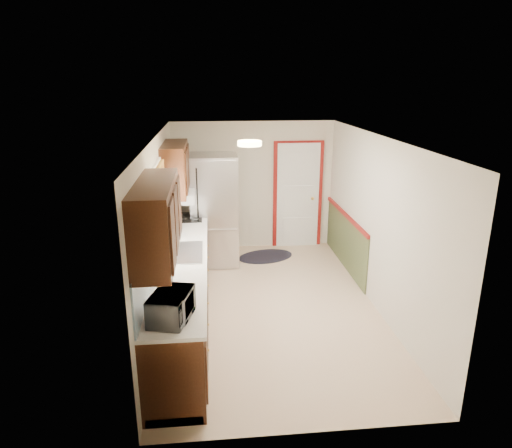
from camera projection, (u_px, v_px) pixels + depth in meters
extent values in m
cube|color=beige|center=(270.00, 306.00, 6.58)|extent=(3.20, 5.20, 0.12)
cube|color=white|center=(271.00, 138.00, 5.85)|extent=(3.20, 5.20, 0.12)
cube|color=beige|center=(253.00, 186.00, 8.58)|extent=(3.20, 0.10, 2.40)
cube|color=beige|center=(309.00, 317.00, 3.84)|extent=(3.20, 0.10, 2.40)
cube|color=beige|center=(159.00, 230.00, 6.07)|extent=(0.10, 5.20, 2.40)
cube|color=beige|center=(377.00, 223.00, 6.36)|extent=(0.10, 5.20, 2.40)
cube|color=#34180B|center=(183.00, 290.00, 6.04)|extent=(0.60, 4.00, 0.90)
cube|color=white|center=(183.00, 257.00, 5.90)|extent=(0.63, 4.00, 0.04)
cube|color=#569DD1|center=(157.00, 236.00, 5.78)|extent=(0.02, 4.00, 0.55)
cube|color=#34180B|center=(156.00, 220.00, 4.38)|extent=(0.35, 1.40, 0.75)
cube|color=#34180B|center=(175.00, 168.00, 6.94)|extent=(0.35, 1.20, 0.75)
cube|color=white|center=(156.00, 204.00, 5.75)|extent=(0.02, 1.00, 0.90)
cube|color=#B84E22|center=(158.00, 176.00, 5.65)|extent=(0.05, 1.12, 0.24)
cube|color=#B7B7BC|center=(183.00, 253.00, 5.99)|extent=(0.52, 0.82, 0.02)
cube|color=white|center=(180.00, 196.00, 7.13)|extent=(0.45, 0.60, 0.15)
cube|color=maroon|center=(298.00, 196.00, 8.70)|extent=(0.94, 0.05, 2.08)
cube|color=white|center=(298.00, 196.00, 8.67)|extent=(0.80, 0.04, 2.00)
cube|color=#444E2C|center=(345.00, 241.00, 7.86)|extent=(0.02, 2.30, 0.90)
cube|color=maroon|center=(346.00, 215.00, 7.72)|extent=(0.04, 2.30, 0.06)
cylinder|color=#FFD88C|center=(250.00, 143.00, 5.64)|extent=(0.30, 0.30, 0.06)
imported|color=white|center=(171.00, 304.00, 4.28)|extent=(0.39, 0.55, 0.34)
cube|color=#B7B7BC|center=(214.00, 210.00, 7.87)|extent=(0.80, 0.75, 1.92)
cylinder|color=black|center=(198.00, 223.00, 7.48)|extent=(0.02, 0.02, 1.35)
ellipsoid|color=black|center=(266.00, 256.00, 8.39)|extent=(1.17, 0.93, 0.01)
cube|color=black|center=(188.00, 217.00, 7.50)|extent=(0.47, 0.57, 0.02)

